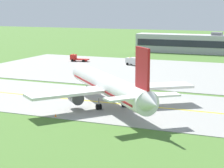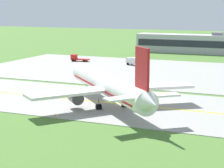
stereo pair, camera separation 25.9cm
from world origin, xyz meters
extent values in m
plane|color=#47702D|center=(0.00, 0.00, 0.00)|extent=(500.00, 500.00, 0.00)
cube|color=gray|center=(0.00, 0.00, 0.05)|extent=(240.00, 28.00, 0.10)
cube|color=gray|center=(10.00, 42.00, 0.05)|extent=(140.00, 52.00, 0.10)
cube|color=yellow|center=(0.00, 0.00, 0.11)|extent=(220.00, 0.60, 0.01)
cylinder|color=white|center=(-3.36, -2.38, 4.20)|extent=(26.57, 27.17, 4.00)
cone|color=white|center=(-16.05, 10.67, 4.20)|extent=(4.54, 4.51, 3.80)
cone|color=white|center=(9.46, -15.57, 4.60)|extent=(4.67, 4.66, 3.40)
cube|color=red|center=(-3.36, -2.38, 3.70)|extent=(24.73, 25.27, 0.36)
cube|color=#1E232D|center=(-14.52, 9.09, 4.90)|extent=(3.69, 3.66, 0.70)
cube|color=white|center=(-7.92, -9.88, 3.70)|extent=(12.99, 14.79, 0.50)
cylinder|color=#47474C|center=(-7.88, -7.06, 2.30)|extent=(4.02, 4.04, 2.30)
cylinder|color=black|center=(-9.00, -5.91, 2.30)|extent=(1.68, 1.64, 2.10)
cube|color=white|center=(4.27, 1.97, 3.70)|extent=(14.94, 12.73, 0.50)
cylinder|color=#47474C|center=(1.44, 2.01, 2.30)|extent=(4.02, 4.04, 2.30)
cylinder|color=black|center=(0.32, 3.15, 2.30)|extent=(1.68, 1.64, 2.10)
cube|color=red|center=(7.09, -13.14, 9.45)|extent=(3.35, 3.43, 6.50)
cube|color=white|center=(4.94, -15.51, 5.00)|extent=(5.68, 6.15, 0.30)
cube|color=white|center=(9.53, -11.05, 5.00)|extent=(6.20, 5.60, 0.30)
cylinder|color=slate|center=(-12.42, 6.94, 1.38)|extent=(0.24, 0.24, 1.65)
cylinder|color=black|center=(-12.42, 6.94, 0.55)|extent=(1.02, 1.03, 1.10)
cylinder|color=slate|center=(-3.83, -5.63, 1.38)|extent=(0.24, 0.24, 1.65)
cylinder|color=black|center=(-4.03, -5.82, 0.55)|extent=(1.02, 1.03, 1.10)
cylinder|color=black|center=(-3.63, -5.44, 0.55)|extent=(1.02, 1.03, 1.10)
cylinder|color=slate|center=(-0.10, -2.00, 1.38)|extent=(0.24, 0.24, 1.65)
cylinder|color=black|center=(-0.30, -2.19, 0.55)|extent=(1.02, 1.03, 1.10)
cylinder|color=black|center=(0.09, -1.81, 0.55)|extent=(1.02, 1.03, 1.10)
cube|color=red|center=(-40.28, 53.31, 1.50)|extent=(1.96, 2.14, 1.80)
cube|color=#1E232D|center=(-41.04, 53.25, 1.81)|extent=(0.27, 1.84, 0.81)
cube|color=red|center=(-37.09, 53.58, 0.80)|extent=(4.76, 2.48, 0.40)
cylinder|color=orange|center=(-40.28, 53.31, 2.50)|extent=(0.20, 0.20, 0.18)
cylinder|color=black|center=(-40.20, 52.32, 0.45)|extent=(0.92, 0.37, 0.90)
cylinder|color=black|center=(-40.36, 54.31, 0.45)|extent=(0.92, 0.37, 0.90)
cylinder|color=black|center=(-36.09, 52.61, 0.45)|extent=(0.92, 0.37, 0.90)
cylinder|color=black|center=(-36.26, 54.71, 0.45)|extent=(0.92, 0.37, 0.90)
cube|color=silver|center=(-19.24, 52.17, 1.50)|extent=(2.32, 2.45, 1.80)
cube|color=#1E232D|center=(-19.97, 52.39, 1.81)|extent=(0.67, 1.79, 0.81)
cube|color=silver|center=(-16.38, 51.27, 1.60)|extent=(4.64, 3.26, 2.00)
cylinder|color=orange|center=(-19.24, 52.17, 2.50)|extent=(0.20, 0.20, 0.18)
cylinder|color=black|center=(-19.54, 51.21, 0.45)|extent=(0.95, 0.56, 0.90)
cylinder|color=black|center=(-18.94, 53.12, 0.45)|extent=(0.95, 0.56, 0.90)
cylinder|color=black|center=(-15.89, 50.01, 0.45)|extent=(0.95, 0.56, 0.90)
cylinder|color=black|center=(-15.26, 52.02, 0.45)|extent=(0.95, 0.56, 0.90)
cube|color=#B2B2B7|center=(-7.59, 94.89, 3.74)|extent=(46.54, 8.07, 7.48)
cube|color=#1E232D|center=(-7.59, 90.80, 4.11)|extent=(44.68, 0.10, 2.69)
cube|color=slate|center=(1.72, 94.89, 8.08)|extent=(4.00, 4.00, 1.20)
cone|color=orange|center=(-8.58, -13.28, 0.30)|extent=(0.44, 0.44, 0.60)
camera|label=1|loc=(27.53, -74.25, 19.03)|focal=67.22mm
camera|label=2|loc=(27.77, -74.15, 19.03)|focal=67.22mm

